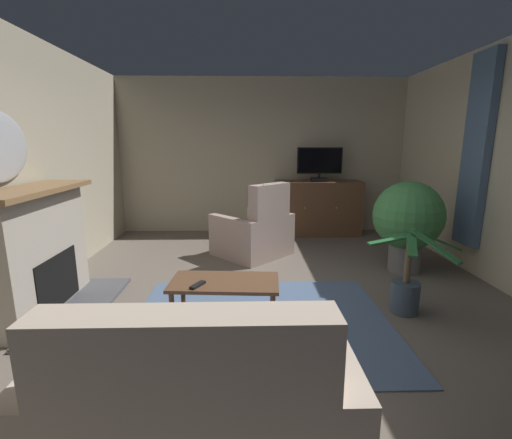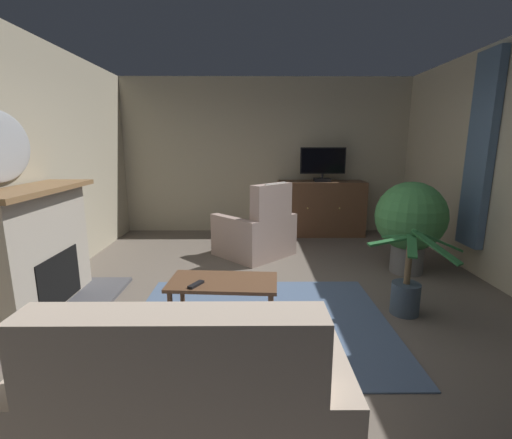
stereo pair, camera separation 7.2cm
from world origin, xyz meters
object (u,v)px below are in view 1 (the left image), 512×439
(coffee_table, at_px, (225,287))
(tv_remote, at_px, (198,285))
(fireplace, at_px, (38,255))
(potted_plant_tall_palm_by_window, at_px, (408,219))
(tv_cabinet, at_px, (317,209))
(armchair_facing_sofa, at_px, (255,233))
(television, at_px, (320,163))
(potted_plant_on_hearth_side, at_px, (406,288))
(sofa_floral, at_px, (200,413))

(coffee_table, relative_size, tv_remote, 5.77)
(fireplace, bearing_deg, potted_plant_tall_palm_by_window, 14.18)
(tv_cabinet, relative_size, coffee_table, 1.57)
(fireplace, bearing_deg, armchair_facing_sofa, 39.23)
(television, xyz_separation_m, tv_remote, (-1.71, -3.48, -0.82))
(television, distance_m, potted_plant_tall_palm_by_window, 2.15)
(fireplace, xyz_separation_m, tv_remote, (1.62, -0.53, -0.11))
(television, height_order, potted_plant_on_hearth_side, television)
(sofa_floral, bearing_deg, potted_plant_tall_palm_by_window, 51.30)
(tv_cabinet, bearing_deg, fireplace, -137.96)
(coffee_table, relative_size, potted_plant_on_hearth_side, 1.09)
(tv_cabinet, relative_size, sofa_floral, 1.03)
(armchair_facing_sofa, bearing_deg, television, 45.37)
(coffee_table, distance_m, sofa_floral, 1.43)
(potted_plant_tall_palm_by_window, bearing_deg, armchair_facing_sofa, 159.57)
(fireplace, xyz_separation_m, potted_plant_on_hearth_side, (3.61, -0.12, -0.33))
(tv_cabinet, xyz_separation_m, armchair_facing_sofa, (-1.17, -1.24, -0.13))
(armchair_facing_sofa, bearing_deg, coffee_table, -98.30)
(coffee_table, xyz_separation_m, potted_plant_on_hearth_side, (1.77, 0.29, -0.15))
(tv_remote, bearing_deg, armchair_facing_sofa, 15.96)
(tv_cabinet, relative_size, armchair_facing_sofa, 1.19)
(tv_cabinet, xyz_separation_m, coffee_table, (-1.49, -3.42, -0.06))
(potted_plant_tall_palm_by_window, bearing_deg, tv_remote, -147.76)
(coffee_table, height_order, tv_remote, tv_remote)
(coffee_table, xyz_separation_m, sofa_floral, (-0.04, -1.42, -0.06))
(fireplace, height_order, potted_plant_tall_palm_by_window, fireplace)
(television, distance_m, armchair_facing_sofa, 1.93)
(sofa_floral, height_order, potted_plant_tall_palm_by_window, potted_plant_tall_palm_by_window)
(tv_remote, bearing_deg, fireplace, 101.04)
(coffee_table, bearing_deg, tv_cabinet, 66.42)
(television, relative_size, sofa_floral, 0.53)
(coffee_table, distance_m, armchair_facing_sofa, 2.20)
(tv_remote, bearing_deg, potted_plant_on_hearth_side, -49.28)
(sofa_floral, height_order, armchair_facing_sofa, armchair_facing_sofa)
(tv_remote, bearing_deg, potted_plant_tall_palm_by_window, -28.61)
(potted_plant_tall_palm_by_window, xyz_separation_m, potted_plant_on_hearth_side, (-0.49, -1.16, -0.44))
(armchair_facing_sofa, bearing_deg, sofa_floral, -95.65)
(armchair_facing_sofa, distance_m, potted_plant_on_hearth_side, 2.38)
(armchair_facing_sofa, relative_size, potted_plant_tall_palm_by_window, 1.09)
(sofa_floral, relative_size, potted_plant_on_hearth_side, 1.66)
(potted_plant_on_hearth_side, bearing_deg, fireplace, 178.05)
(potted_plant_tall_palm_by_window, bearing_deg, tv_cabinet, 111.44)
(tv_cabinet, height_order, armchair_facing_sofa, armchair_facing_sofa)
(tv_remote, distance_m, potted_plant_tall_palm_by_window, 2.94)
(tv_cabinet, distance_m, potted_plant_on_hearth_side, 3.15)
(armchair_facing_sofa, bearing_deg, tv_remote, -103.19)
(tv_cabinet, distance_m, armchair_facing_sofa, 1.71)
(tv_cabinet, height_order, sofa_floral, sofa_floral)
(tv_cabinet, distance_m, potted_plant_tall_palm_by_window, 2.13)
(potted_plant_on_hearth_side, bearing_deg, tv_remote, -168.43)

